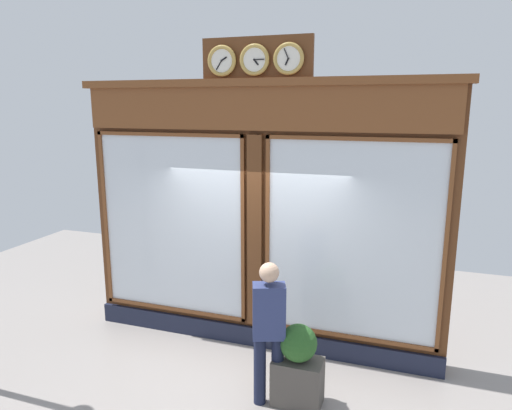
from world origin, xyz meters
The scene contains 4 objects.
shop_facade centered at (0.00, -0.13, 1.86)m, with size 5.12×0.42×4.19m.
pedestrian centered at (-0.56, 1.19, 0.93)m, with size 0.41×0.33×1.69m.
planter_box centered at (-0.87, 1.09, 0.27)m, with size 0.56×0.36×0.54m, color #4C4742.
planter_shrub centered at (-0.87, 1.09, 0.75)m, with size 0.42×0.42×0.42m, color #285623.
Camera 1 is at (-1.96, 5.74, 3.36)m, focal length 32.62 mm.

